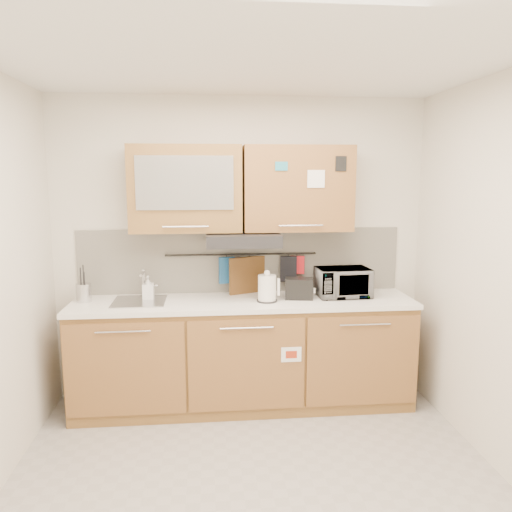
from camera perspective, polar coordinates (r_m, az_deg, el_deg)
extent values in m
plane|color=#9E9993|center=(3.43, 0.24, -25.23)|extent=(3.20, 3.20, 0.00)
plane|color=white|center=(2.90, 0.28, 22.35)|extent=(3.20, 3.20, 0.00)
plane|color=silver|center=(4.37, -1.73, 0.81)|extent=(3.20, 0.00, 3.20)
cube|color=olive|center=(4.29, -1.40, -11.21)|extent=(2.80, 0.60, 0.88)
cube|color=black|center=(4.45, -1.38, -15.93)|extent=(2.80, 0.54, 0.10)
cube|color=olive|center=(4.04, -14.73, -12.46)|extent=(0.91, 0.02, 0.74)
cylinder|color=silver|center=(3.91, -14.97, -8.36)|extent=(0.41, 0.01, 0.01)
cube|color=olive|center=(3.99, -1.07, -12.37)|extent=(0.91, 0.02, 0.74)
cylinder|color=silver|center=(3.87, -1.05, -8.24)|extent=(0.41, 0.01, 0.01)
cube|color=olive|center=(4.17, 12.11, -11.65)|extent=(0.91, 0.02, 0.74)
cylinder|color=silver|center=(4.04, 12.37, -7.66)|extent=(0.41, 0.01, 0.01)
cube|color=white|center=(4.15, -1.42, -5.30)|extent=(2.82, 0.62, 0.04)
cube|color=silver|center=(4.37, -1.72, -0.51)|extent=(2.80, 0.02, 0.56)
cube|color=olive|center=(4.14, -8.02, 7.62)|extent=(0.90, 0.35, 0.70)
cube|color=silver|center=(3.96, -8.15, 8.27)|extent=(0.76, 0.02, 0.42)
cube|color=olive|center=(4.21, 4.72, 7.70)|extent=(0.90, 0.35, 0.70)
cube|color=white|center=(4.05, 6.88, 8.74)|extent=(0.14, 0.00, 0.14)
cube|color=black|center=(4.11, -1.51, 1.95)|extent=(0.60, 0.46, 0.10)
cube|color=silver|center=(4.18, -13.18, -5.21)|extent=(0.42, 0.40, 0.03)
cylinder|color=silver|center=(4.30, -12.70, -3.07)|extent=(0.03, 0.03, 0.24)
cylinder|color=silver|center=(4.21, -12.88, -1.97)|extent=(0.02, 0.18, 0.02)
cylinder|color=black|center=(4.33, -1.69, 0.19)|extent=(1.30, 0.02, 0.02)
cylinder|color=silver|center=(4.30, -19.08, -3.98)|extent=(0.14, 0.14, 0.15)
cylinder|color=black|center=(4.30, -19.36, -3.10)|extent=(0.01, 0.01, 0.28)
cylinder|color=black|center=(4.27, -18.97, -3.37)|extent=(0.01, 0.01, 0.25)
cylinder|color=black|center=(4.30, -19.07, -2.94)|extent=(0.01, 0.01, 0.30)
cylinder|color=black|center=(4.28, -19.37, -3.58)|extent=(0.01, 0.01, 0.22)
cylinder|color=white|center=(4.07, 1.27, -3.73)|extent=(0.16, 0.16, 0.22)
sphere|color=white|center=(4.04, 1.28, -1.96)|extent=(0.05, 0.05, 0.05)
cube|color=white|center=(4.08, 2.56, -3.54)|extent=(0.02, 0.03, 0.14)
cylinder|color=black|center=(4.09, 1.26, -5.10)|extent=(0.17, 0.17, 0.01)
cube|color=black|center=(4.17, 4.94, -3.73)|extent=(0.25, 0.17, 0.17)
cube|color=black|center=(4.15, 4.39, -2.67)|extent=(0.08, 0.11, 0.01)
cube|color=black|center=(4.16, 5.52, -2.68)|extent=(0.08, 0.11, 0.01)
imported|color=#999999|center=(4.30, 9.90, -2.98)|extent=(0.46, 0.32, 0.24)
imported|color=#999999|center=(4.22, -12.23, -3.58)|extent=(0.09, 0.09, 0.20)
cube|color=brown|center=(4.37, -0.72, -3.18)|extent=(0.37, 0.18, 0.48)
cube|color=#205794|center=(4.33, -3.35, -1.63)|extent=(0.14, 0.07, 0.23)
cube|color=black|center=(4.38, 3.74, -1.49)|extent=(0.15, 0.07, 0.23)
cube|color=red|center=(4.39, 4.71, -1.02)|extent=(0.13, 0.05, 0.16)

